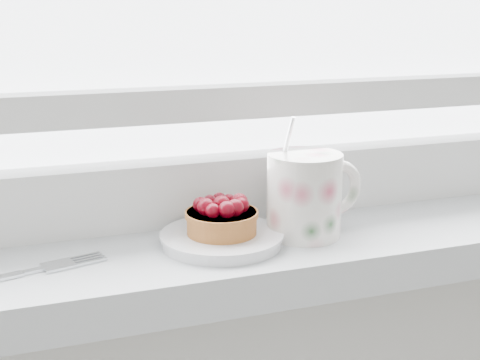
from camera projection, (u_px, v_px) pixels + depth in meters
name	position (u px, v px, depth m)	size (l,w,h in m)	color
saucer	(222.00, 239.00, 0.67)	(0.12, 0.12, 0.01)	silver
raspberry_tart	(222.00, 217.00, 0.66)	(0.07, 0.07, 0.04)	#955220
floral_mug	(307.00, 193.00, 0.69)	(0.12, 0.09, 0.12)	white
fork	(5.00, 277.00, 0.59)	(0.18, 0.06, 0.00)	silver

